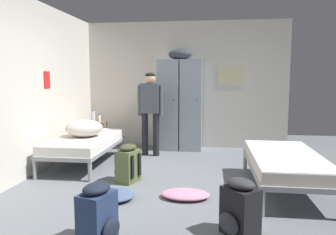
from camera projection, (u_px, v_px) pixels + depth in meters
ground_plane at (165, 193)px, 4.26m from camera, size 9.55×9.55×0.00m
room_backdrop at (103, 87)px, 5.51m from camera, size 4.33×6.03×2.67m
locker_bank at (180, 103)px, 6.82m from camera, size 0.90×0.55×2.07m
shelf_unit at (97, 132)px, 6.95m from camera, size 0.38×0.30×0.57m
bed_left_rear at (86, 143)px, 5.65m from camera, size 0.90×1.90×0.49m
bed_right at (285, 162)px, 4.35m from camera, size 0.90×1.90×0.49m
bedding_heap at (84, 128)px, 5.61m from camera, size 0.64×0.61×0.29m
person_traveler at (150, 106)px, 6.25m from camera, size 0.50×0.22×1.58m
water_bottle at (93, 116)px, 6.94m from camera, size 0.06×0.06×0.25m
lotion_bottle at (99, 118)px, 6.86m from camera, size 0.05×0.05×0.18m
backpack_navy at (98, 215)px, 2.96m from camera, size 0.39×0.38×0.55m
backpack_black at (240, 209)px, 3.09m from camera, size 0.42×0.42×0.55m
backpack_olive at (128, 164)px, 4.70m from camera, size 0.40×0.38×0.55m
clothes_pile_pink at (185, 194)px, 4.08m from camera, size 0.60×0.41×0.10m
clothes_pile_denim at (111, 195)px, 4.04m from camera, size 0.57×0.50×0.11m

